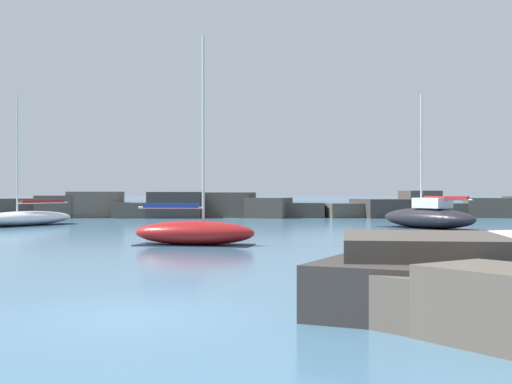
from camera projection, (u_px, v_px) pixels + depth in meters
ground_plane at (125, 316)px, 13.37m from camera, size 600.00×600.00×0.00m
open_sea_beyond at (239, 204)px, 123.68m from camera, size 400.00×116.00×0.01m
breakwater_jetty at (206, 207)px, 63.63m from camera, size 57.96×7.05×2.38m
foreground_rocks at (179, 283)px, 13.56m from camera, size 17.29×7.48×1.45m
sailboat_moored_0 at (425, 217)px, 44.29m from camera, size 5.96×7.53×8.45m
sailboat_moored_1 at (191, 232)px, 30.78m from camera, size 5.57×2.84×9.05m
sailboat_moored_2 at (21, 218)px, 47.86m from camera, size 5.97×8.21×8.82m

